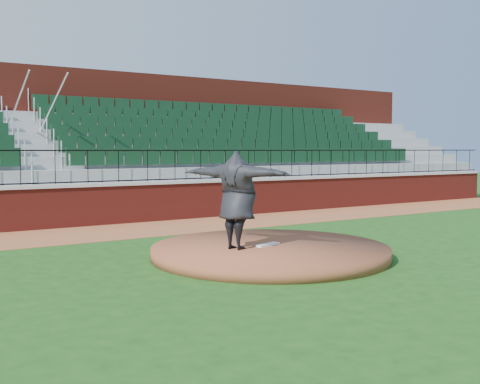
# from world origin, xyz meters

# --- Properties ---
(ground) EXTENTS (90.00, 90.00, 0.00)m
(ground) POSITION_xyz_m (0.00, 0.00, 0.00)
(ground) COLOR #194513
(ground) RESTS_ON ground
(warning_track) EXTENTS (34.00, 3.20, 0.01)m
(warning_track) POSITION_xyz_m (0.00, 5.40, 0.01)
(warning_track) COLOR brown
(warning_track) RESTS_ON ground
(field_wall) EXTENTS (34.00, 0.35, 1.20)m
(field_wall) POSITION_xyz_m (0.00, 7.00, 0.60)
(field_wall) COLOR maroon
(field_wall) RESTS_ON ground
(wall_cap) EXTENTS (34.00, 0.45, 0.10)m
(wall_cap) POSITION_xyz_m (0.00, 7.00, 1.25)
(wall_cap) COLOR #B7B7B7
(wall_cap) RESTS_ON field_wall
(wall_railing) EXTENTS (34.00, 0.05, 1.00)m
(wall_railing) POSITION_xyz_m (0.00, 7.00, 1.80)
(wall_railing) COLOR black
(wall_railing) RESTS_ON wall_cap
(seating_stands) EXTENTS (34.00, 5.10, 4.60)m
(seating_stands) POSITION_xyz_m (0.00, 9.72, 2.30)
(seating_stands) COLOR gray
(seating_stands) RESTS_ON ground
(concourse_wall) EXTENTS (34.00, 0.50, 5.50)m
(concourse_wall) POSITION_xyz_m (0.00, 12.52, 2.75)
(concourse_wall) COLOR maroon
(concourse_wall) RESTS_ON ground
(pitchers_mound) EXTENTS (5.12, 5.12, 0.25)m
(pitchers_mound) POSITION_xyz_m (-0.28, -0.14, 0.12)
(pitchers_mound) COLOR brown
(pitchers_mound) RESTS_ON ground
(pitching_rubber) EXTENTS (0.66, 0.32, 0.04)m
(pitching_rubber) POSITION_xyz_m (-0.33, -0.11, 0.27)
(pitching_rubber) COLOR white
(pitching_rubber) RESTS_ON pitchers_mound
(pitcher) EXTENTS (1.70, 2.57, 2.05)m
(pitcher) POSITION_xyz_m (-1.10, -0.10, 1.28)
(pitcher) COLOR black
(pitcher) RESTS_ON pitchers_mound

